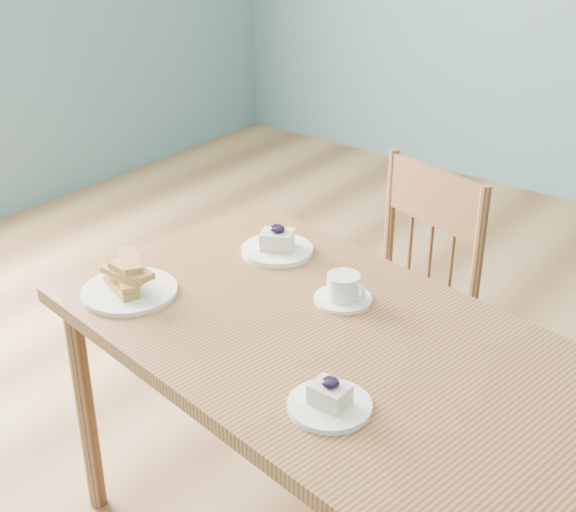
{
  "coord_description": "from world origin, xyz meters",
  "views": [
    {
      "loc": [
        0.74,
        -1.33,
        1.58
      ],
      "look_at": [
        -0.22,
        -0.1,
        0.79
      ],
      "focal_mm": 50.0,
      "sensor_mm": 36.0,
      "label": 1
    }
  ],
  "objects_px": {
    "cheesecake_plate_far": "(277,246)",
    "coffee_cup": "(344,290)",
    "dining_chair": "(395,310)",
    "biscotti_plate": "(129,283)",
    "cheesecake_plate_near": "(330,401)",
    "dining_table": "(332,363)"
  },
  "relations": [
    {
      "from": "cheesecake_plate_far",
      "to": "coffee_cup",
      "type": "height_order",
      "value": "cheesecake_plate_far"
    },
    {
      "from": "dining_chair",
      "to": "coffee_cup",
      "type": "distance_m",
      "value": 0.49
    },
    {
      "from": "biscotti_plate",
      "to": "cheesecake_plate_far",
      "type": "bearing_deg",
      "value": 69.58
    },
    {
      "from": "cheesecake_plate_near",
      "to": "coffee_cup",
      "type": "relative_size",
      "value": 1.19
    },
    {
      "from": "dining_table",
      "to": "coffee_cup",
      "type": "relative_size",
      "value": 10.15
    },
    {
      "from": "dining_table",
      "to": "cheesecake_plate_near",
      "type": "distance_m",
      "value": 0.26
    },
    {
      "from": "coffee_cup",
      "to": "cheesecake_plate_far",
      "type": "bearing_deg",
      "value": 161.36
    },
    {
      "from": "cheesecake_plate_near",
      "to": "biscotti_plate",
      "type": "bearing_deg",
      "value": 173.76
    },
    {
      "from": "dining_chair",
      "to": "cheesecake_plate_far",
      "type": "height_order",
      "value": "dining_chair"
    },
    {
      "from": "cheesecake_plate_near",
      "to": "cheesecake_plate_far",
      "type": "relative_size",
      "value": 0.86
    },
    {
      "from": "dining_chair",
      "to": "coffee_cup",
      "type": "height_order",
      "value": "dining_chair"
    },
    {
      "from": "dining_table",
      "to": "dining_chair",
      "type": "height_order",
      "value": "dining_chair"
    },
    {
      "from": "cheesecake_plate_near",
      "to": "biscotti_plate",
      "type": "xyz_separation_m",
      "value": [
        -0.61,
        0.07,
        0.01
      ]
    },
    {
      "from": "dining_chair",
      "to": "coffee_cup",
      "type": "xyz_separation_m",
      "value": [
        0.09,
        -0.4,
        0.27
      ]
    },
    {
      "from": "dining_chair",
      "to": "cheesecake_plate_near",
      "type": "distance_m",
      "value": 0.84
    },
    {
      "from": "cheesecake_plate_near",
      "to": "coffee_cup",
      "type": "xyz_separation_m",
      "value": [
        -0.2,
        0.34,
        0.01
      ]
    },
    {
      "from": "cheesecake_plate_far",
      "to": "biscotti_plate",
      "type": "relative_size",
      "value": 0.83
    },
    {
      "from": "cheesecake_plate_near",
      "to": "biscotti_plate",
      "type": "relative_size",
      "value": 0.71
    },
    {
      "from": "biscotti_plate",
      "to": "coffee_cup",
      "type": "bearing_deg",
      "value": 33.73
    },
    {
      "from": "dining_table",
      "to": "dining_chair",
      "type": "bearing_deg",
      "value": 115.18
    },
    {
      "from": "dining_chair",
      "to": "cheesecake_plate_far",
      "type": "bearing_deg",
      "value": -104.86
    },
    {
      "from": "dining_chair",
      "to": "cheesecake_plate_near",
      "type": "relative_size",
      "value": 5.26
    }
  ]
}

